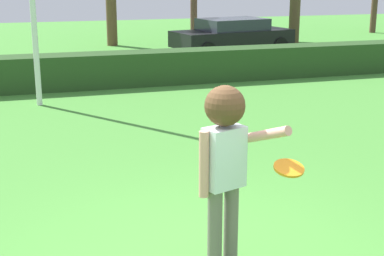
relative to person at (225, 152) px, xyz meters
The scene contains 4 objects.
person is the anchor object (origin of this frame).
frisbee 0.63m from the person, 47.91° to the right, with size 0.27×0.27×0.09m.
hedge_row 9.51m from the person, 91.20° to the left, with size 25.42×0.90×0.84m, color #28471F.
parked_car_black 15.06m from the person, 68.50° to the left, with size 4.45×2.49×1.25m.
Camera 1 is at (-1.56, -4.71, 2.78)m, focal length 52.95 mm.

